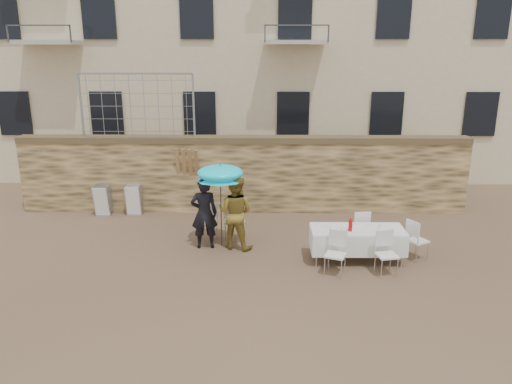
{
  "coord_description": "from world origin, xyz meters",
  "views": [
    {
      "loc": [
        0.53,
        -9.19,
        4.77
      ],
      "look_at": [
        0.4,
        2.2,
        1.4
      ],
      "focal_mm": 35.0,
      "sensor_mm": 36.0,
      "label": 1
    }
  ],
  "objects_px": {
    "man_suit": "(204,213)",
    "table_chair_side": "(417,239)",
    "umbrella": "(220,175)",
    "banquet_table": "(358,230)",
    "table_chair_front_right": "(387,254)",
    "couple_chair_left": "(207,221)",
    "chair_stack_right": "(136,198)",
    "soda_bottle": "(350,226)",
    "chair_stack_left": "(105,198)",
    "table_chair_front_left": "(335,254)",
    "couple_chair_right": "(235,221)",
    "table_chair_back": "(359,228)",
    "woman_dress": "(235,212)"
  },
  "relations": [
    {
      "from": "soda_bottle",
      "to": "umbrella",
      "type": "bearing_deg",
      "value": 161.73
    },
    {
      "from": "soda_bottle",
      "to": "chair_stack_right",
      "type": "distance_m",
      "value": 6.68
    },
    {
      "from": "banquet_table",
      "to": "chair_stack_right",
      "type": "height_order",
      "value": "chair_stack_right"
    },
    {
      "from": "couple_chair_right",
      "to": "woman_dress",
      "type": "bearing_deg",
      "value": 117.06
    },
    {
      "from": "soda_bottle",
      "to": "chair_stack_left",
      "type": "height_order",
      "value": "soda_bottle"
    },
    {
      "from": "chair_stack_left",
      "to": "chair_stack_right",
      "type": "distance_m",
      "value": 0.9
    },
    {
      "from": "umbrella",
      "to": "soda_bottle",
      "type": "height_order",
      "value": "umbrella"
    },
    {
      "from": "man_suit",
      "to": "table_chair_side",
      "type": "xyz_separation_m",
      "value": [
        4.96,
        -0.63,
        -0.4
      ]
    },
    {
      "from": "table_chair_front_left",
      "to": "chair_stack_left",
      "type": "relative_size",
      "value": 1.04
    },
    {
      "from": "man_suit",
      "to": "umbrella",
      "type": "height_order",
      "value": "umbrella"
    },
    {
      "from": "soda_bottle",
      "to": "table_chair_side",
      "type": "relative_size",
      "value": 0.27
    },
    {
      "from": "woman_dress",
      "to": "soda_bottle",
      "type": "height_order",
      "value": "woman_dress"
    },
    {
      "from": "table_chair_side",
      "to": "chair_stack_left",
      "type": "height_order",
      "value": "table_chair_side"
    },
    {
      "from": "chair_stack_right",
      "to": "couple_chair_left",
      "type": "bearing_deg",
      "value": -41.45
    },
    {
      "from": "chair_stack_right",
      "to": "chair_stack_left",
      "type": "bearing_deg",
      "value": 180.0
    },
    {
      "from": "couple_chair_left",
      "to": "table_chair_front_left",
      "type": "bearing_deg",
      "value": 109.26
    },
    {
      "from": "soda_bottle",
      "to": "table_chair_front_right",
      "type": "relative_size",
      "value": 0.27
    },
    {
      "from": "woman_dress",
      "to": "table_chair_front_right",
      "type": "relative_size",
      "value": 1.88
    },
    {
      "from": "man_suit",
      "to": "table_chair_side",
      "type": "bearing_deg",
      "value": 165.92
    },
    {
      "from": "table_chair_front_left",
      "to": "table_chair_back",
      "type": "relative_size",
      "value": 1.0
    },
    {
      "from": "couple_chair_left",
      "to": "chair_stack_right",
      "type": "xyz_separation_m",
      "value": [
        -2.32,
        2.05,
        -0.02
      ]
    },
    {
      "from": "table_chair_side",
      "to": "table_chair_front_left",
      "type": "bearing_deg",
      "value": 83.4
    },
    {
      "from": "table_chair_front_left",
      "to": "table_chair_side",
      "type": "distance_m",
      "value": 2.17
    },
    {
      "from": "couple_chair_left",
      "to": "table_chair_side",
      "type": "height_order",
      "value": "same"
    },
    {
      "from": "table_chair_front_left",
      "to": "chair_stack_left",
      "type": "height_order",
      "value": "table_chair_front_left"
    },
    {
      "from": "couple_chair_right",
      "to": "couple_chair_left",
      "type": "bearing_deg",
      "value": 21.87
    },
    {
      "from": "soda_bottle",
      "to": "table_chair_back",
      "type": "relative_size",
      "value": 0.27
    },
    {
      "from": "couple_chair_left",
      "to": "table_chair_front_left",
      "type": "height_order",
      "value": "same"
    },
    {
      "from": "couple_chair_right",
      "to": "table_chair_front_left",
      "type": "bearing_deg",
      "value": 160.0
    },
    {
      "from": "man_suit",
      "to": "table_chair_front_right",
      "type": "distance_m",
      "value": 4.34
    },
    {
      "from": "couple_chair_left",
      "to": "table_chair_back",
      "type": "bearing_deg",
      "value": 136.41
    },
    {
      "from": "soda_bottle",
      "to": "chair_stack_left",
      "type": "xyz_separation_m",
      "value": [
        -6.58,
        3.48,
        -0.45
      ]
    },
    {
      "from": "woman_dress",
      "to": "table_chair_back",
      "type": "xyz_separation_m",
      "value": [
        3.01,
        0.07,
        -0.42
      ]
    },
    {
      "from": "man_suit",
      "to": "banquet_table",
      "type": "distance_m",
      "value": 3.64
    },
    {
      "from": "table_chair_front_right",
      "to": "umbrella",
      "type": "bearing_deg",
      "value": 145.2
    },
    {
      "from": "table_chair_back",
      "to": "chair_stack_right",
      "type": "bearing_deg",
      "value": -30.58
    },
    {
      "from": "woman_dress",
      "to": "table_chair_front_right",
      "type": "distance_m",
      "value": 3.65
    },
    {
      "from": "table_chair_front_right",
      "to": "chair_stack_right",
      "type": "bearing_deg",
      "value": 135.94
    },
    {
      "from": "umbrella",
      "to": "couple_chair_right",
      "type": "height_order",
      "value": "umbrella"
    },
    {
      "from": "umbrella",
      "to": "soda_bottle",
      "type": "relative_size",
      "value": 7.34
    },
    {
      "from": "table_chair_front_left",
      "to": "couple_chair_left",
      "type": "bearing_deg",
      "value": 167.21
    },
    {
      "from": "table_chair_back",
      "to": "table_chair_front_right",
      "type": "bearing_deg",
      "value": 92.94
    },
    {
      "from": "table_chair_front_left",
      "to": "chair_stack_left",
      "type": "xyz_separation_m",
      "value": [
        -6.18,
        4.08,
        -0.02
      ]
    },
    {
      "from": "woman_dress",
      "to": "table_chair_front_left",
      "type": "distance_m",
      "value": 2.7
    },
    {
      "from": "couple_chair_right",
      "to": "table_chair_back",
      "type": "xyz_separation_m",
      "value": [
        3.06,
        -0.48,
        0.0
      ]
    },
    {
      "from": "umbrella",
      "to": "banquet_table",
      "type": "relative_size",
      "value": 0.91
    },
    {
      "from": "woman_dress",
      "to": "chair_stack_right",
      "type": "bearing_deg",
      "value": -20.87
    },
    {
      "from": "umbrella",
      "to": "table_chair_front_left",
      "type": "xyz_separation_m",
      "value": [
        2.56,
        -1.58,
        -1.31
      ]
    },
    {
      "from": "man_suit",
      "to": "table_chair_front_right",
      "type": "bearing_deg",
      "value": 153.14
    },
    {
      "from": "table_chair_front_left",
      "to": "table_chair_front_right",
      "type": "bearing_deg",
      "value": 21.6
    }
  ]
}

